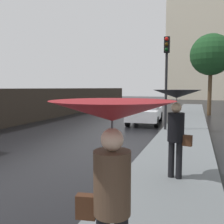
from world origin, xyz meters
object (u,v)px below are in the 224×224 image
at_px(pedestrian_with_umbrella_far, 176,110).
at_px(street_tree_mid, 211,55).
at_px(pedestrian_with_umbrella_near, 112,140).
at_px(car_white_far_ahead, 145,112).
at_px(traffic_light, 166,66).

distance_m(pedestrian_with_umbrella_far, street_tree_mid, 15.89).
bearing_deg(street_tree_mid, pedestrian_with_umbrella_near, -94.96).
xyz_separation_m(car_white_far_ahead, pedestrian_with_umbrella_near, (2.24, -12.88, 0.99)).
height_order(pedestrian_with_umbrella_near, pedestrian_with_umbrella_far, pedestrian_with_umbrella_far).
bearing_deg(traffic_light, pedestrian_with_umbrella_near, -86.03).
bearing_deg(car_white_far_ahead, pedestrian_with_umbrella_near, -83.66).
bearing_deg(pedestrian_with_umbrella_near, street_tree_mid, -104.07).
relative_size(car_white_far_ahead, traffic_light, 0.96).
xyz_separation_m(pedestrian_with_umbrella_near, pedestrian_with_umbrella_far, (0.33, 3.50, -0.01)).
bearing_deg(pedestrian_with_umbrella_near, pedestrian_with_umbrella_far, -104.43).
distance_m(car_white_far_ahead, pedestrian_with_umbrella_far, 9.78).
bearing_deg(car_white_far_ahead, pedestrian_with_umbrella_far, -78.24).
relative_size(pedestrian_with_umbrella_near, pedestrian_with_umbrella_far, 0.96).
bearing_deg(pedestrian_with_umbrella_far, traffic_light, -66.89).
relative_size(pedestrian_with_umbrella_far, traffic_light, 0.45).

